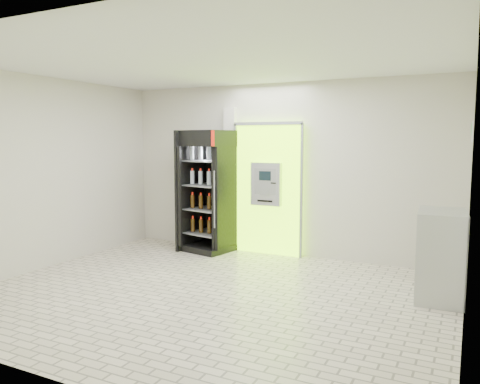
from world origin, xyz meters
The scene contains 7 objects.
ground centered at (0.00, 0.00, 0.00)m, with size 6.00×6.00×0.00m, color beige.
room_shell centered at (0.00, 0.00, 1.84)m, with size 6.00×6.00×6.00m.
atm_assembly centered at (-0.20, 2.41, 1.17)m, with size 1.30×0.24×2.33m.
pillar centered at (-0.98, 2.45, 1.30)m, with size 0.22×0.11×2.60m.
beverage_cooler centered at (-1.26, 2.13, 1.05)m, with size 0.95×0.91×2.19m.
steel_cabinet centered at (2.71, 1.15, 0.57)m, with size 0.62×0.88×1.14m.
exit_sign centered at (2.99, 1.40, 2.12)m, with size 0.02×0.22×0.26m.
Camera 1 is at (3.01, -5.15, 2.02)m, focal length 35.00 mm.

